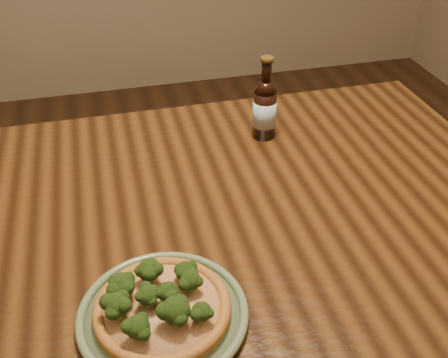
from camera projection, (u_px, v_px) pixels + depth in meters
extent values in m
cube|color=#45260E|center=(137.00, 235.00, 1.00)|extent=(1.60, 0.90, 0.04)
cylinder|color=#45260E|center=(365.00, 207.00, 1.66)|extent=(0.07, 0.07, 0.71)
cylinder|color=#62744F|center=(163.00, 316.00, 0.81)|extent=(0.24, 0.24, 0.01)
torus|color=#62744F|center=(163.00, 313.00, 0.80)|extent=(0.26, 0.26, 0.01)
torus|color=#62744F|center=(163.00, 314.00, 0.80)|extent=(0.21, 0.21, 0.01)
cylinder|color=#AB6726|center=(163.00, 311.00, 0.80)|extent=(0.21, 0.21, 0.01)
torus|color=#AB6726|center=(162.00, 308.00, 0.79)|extent=(0.21, 0.21, 0.02)
cylinder|color=#DEC687|center=(162.00, 308.00, 0.79)|extent=(0.18, 0.18, 0.01)
sphere|color=#34531A|center=(147.00, 295.00, 0.78)|extent=(0.04, 0.04, 0.03)
sphere|color=#34531A|center=(138.00, 327.00, 0.73)|extent=(0.04, 0.04, 0.03)
sphere|color=#34531A|center=(168.00, 292.00, 0.78)|extent=(0.04, 0.04, 0.03)
sphere|color=#34531A|center=(149.00, 270.00, 0.82)|extent=(0.04, 0.04, 0.04)
sphere|color=#34531A|center=(176.00, 311.00, 0.75)|extent=(0.06, 0.06, 0.04)
sphere|color=#34531A|center=(201.00, 312.00, 0.76)|extent=(0.04, 0.04, 0.03)
sphere|color=#34531A|center=(122.00, 285.00, 0.79)|extent=(0.06, 0.06, 0.04)
sphere|color=#34531A|center=(190.00, 280.00, 0.80)|extent=(0.05, 0.05, 0.03)
sphere|color=#34531A|center=(117.00, 305.00, 0.76)|extent=(0.05, 0.05, 0.04)
sphere|color=#34531A|center=(186.00, 271.00, 0.82)|extent=(0.04, 0.04, 0.03)
cylinder|color=black|center=(264.00, 114.00, 1.22)|extent=(0.05, 0.05, 0.12)
cone|color=black|center=(266.00, 87.00, 1.17)|extent=(0.05, 0.05, 0.03)
cylinder|color=black|center=(267.00, 71.00, 1.15)|extent=(0.02, 0.02, 0.05)
torus|color=black|center=(267.00, 61.00, 1.14)|extent=(0.03, 0.03, 0.00)
cylinder|color=#A58C33|center=(267.00, 58.00, 1.14)|extent=(0.03, 0.03, 0.01)
cylinder|color=silver|center=(264.00, 113.00, 1.21)|extent=(0.05, 0.05, 0.06)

